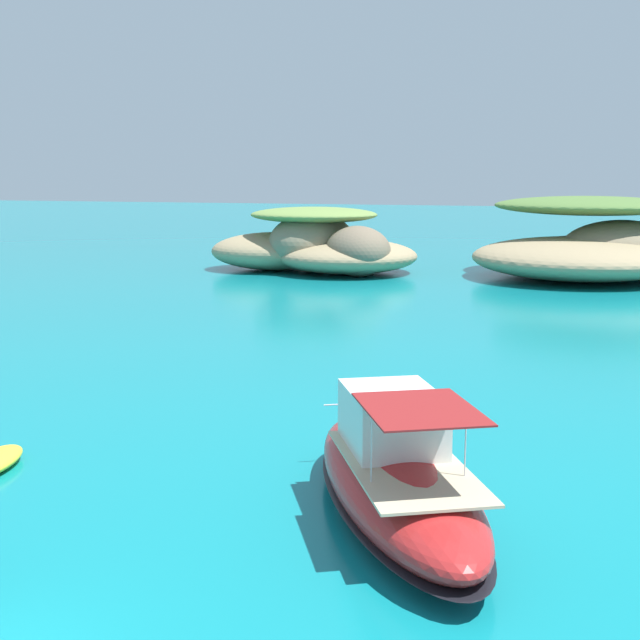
% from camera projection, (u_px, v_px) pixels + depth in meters
% --- Properties ---
extents(islet_large, '(22.77, 25.33, 6.04)m').
position_uv_depth(islet_large, '(594.00, 250.00, 64.98)').
color(islet_large, '#84755B').
rests_on(islet_large, ground).
extents(islet_small, '(18.42, 12.11, 5.12)m').
position_uv_depth(islet_small, '(318.00, 247.00, 67.82)').
color(islet_small, '#9E8966').
rests_on(islet_small, ground).
extents(motorboat_red, '(7.19, 9.98, 3.06)m').
position_uv_depth(motorboat_red, '(396.00, 476.00, 19.38)').
color(motorboat_red, red).
rests_on(motorboat_red, ground).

